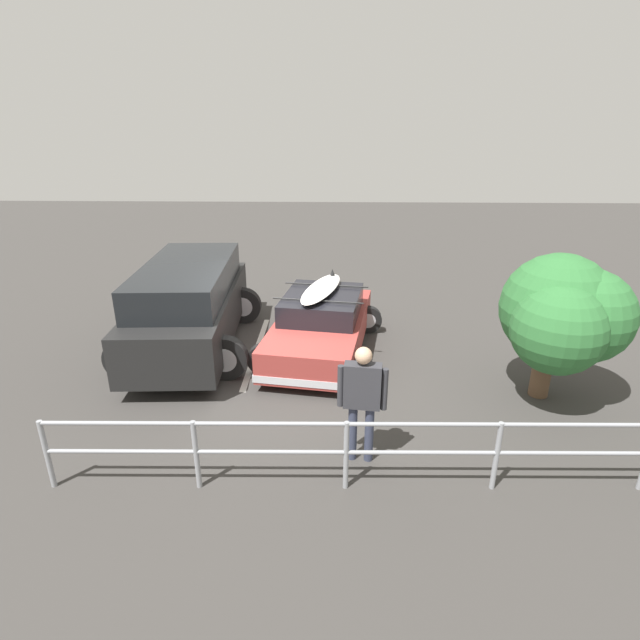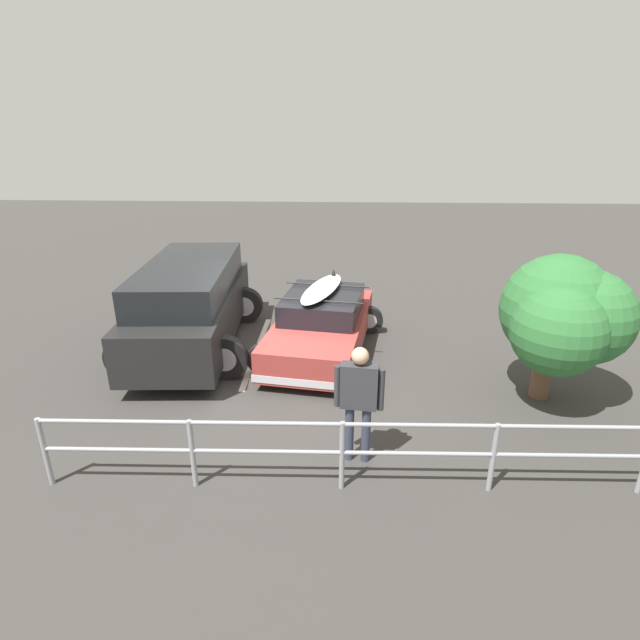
{
  "view_description": "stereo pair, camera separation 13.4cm",
  "coord_description": "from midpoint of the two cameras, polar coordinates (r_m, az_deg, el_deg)",
  "views": [
    {
      "loc": [
        -1.04,
        8.78,
        4.52
      ],
      "look_at": [
        -0.8,
        -0.19,
        0.95
      ],
      "focal_mm": 28.0,
      "sensor_mm": 36.0,
      "label": 1
    },
    {
      "loc": [
        -1.17,
        8.77,
        4.52
      ],
      "look_at": [
        -0.8,
        -0.19,
        0.95
      ],
      "focal_mm": 28.0,
      "sensor_mm": 36.0,
      "label": 2
    }
  ],
  "objects": [
    {
      "name": "bush_near_left",
      "position": [
        9.1,
        25.53,
        0.23
      ],
      "size": [
        2.09,
        2.23,
        2.54
      ],
      "color": "brown",
      "rests_on": "ground"
    },
    {
      "name": "railing_fence",
      "position": [
        6.68,
        11.03,
        -13.78
      ],
      "size": [
        9.78,
        0.27,
        1.01
      ],
      "color": "gray",
      "rests_on": "ground"
    },
    {
      "name": "parking_stripe",
      "position": [
        10.71,
        -7.63,
        -3.46
      ],
      "size": [
        0.12,
        3.54,
        0.0
      ],
      "primitive_type": "cube",
      "rotation": [
        0.0,
        0.0,
        1.57
      ],
      "color": "silver",
      "rests_on": "ground"
    },
    {
      "name": "sedan_car",
      "position": [
        10.38,
        -0.25,
        -0.54
      ],
      "size": [
        2.74,
        4.15,
        1.51
      ],
      "color": "#9E3833",
      "rests_on": "ground"
    },
    {
      "name": "ground_plane",
      "position": [
        9.94,
        -5.04,
        -5.52
      ],
      "size": [
        44.0,
        44.0,
        0.02
      ],
      "primitive_type": "cube",
      "color": "#383533",
      "rests_on": "ground"
    },
    {
      "name": "person_bystander",
      "position": [
        6.9,
        4.28,
        -8.48
      ],
      "size": [
        0.68,
        0.26,
        1.76
      ],
      "color": "#33384C",
      "rests_on": "ground"
    },
    {
      "name": "suv_car",
      "position": [
        10.79,
        -14.97,
        1.71
      ],
      "size": [
        2.82,
        5.02,
        1.86
      ],
      "color": "black",
      "rests_on": "ground"
    }
  ]
}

